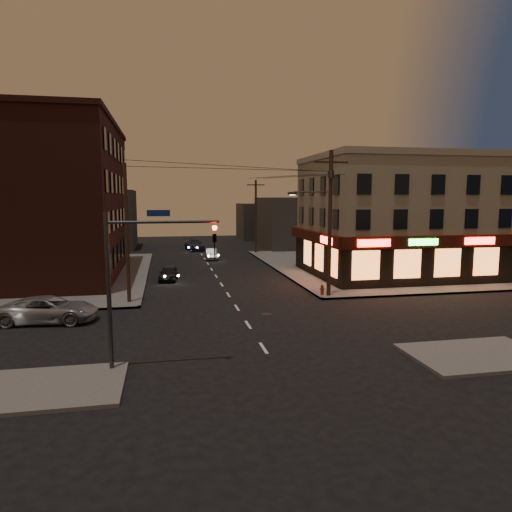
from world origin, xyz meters
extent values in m
plane|color=black|center=(0.00, 0.00, 0.00)|extent=(120.00, 120.00, 0.00)
cube|color=#514F4C|center=(18.00, 19.00, 0.07)|extent=(24.00, 28.00, 0.15)
cube|color=#514F4C|center=(-18.00, 19.00, 0.07)|extent=(24.00, 28.00, 0.15)
cube|color=gray|center=(16.00, 13.50, 5.15)|extent=(15.00, 12.00, 10.00)
cube|color=gray|center=(16.00, 13.50, 10.40)|extent=(15.20, 12.20, 0.50)
cube|color=black|center=(16.00, 7.55, 1.85)|extent=(15.12, 0.25, 3.40)
cube|color=black|center=(8.55, 13.50, 1.85)|extent=(0.25, 12.12, 3.40)
cube|color=#3D1109|center=(16.00, 7.25, 3.65)|extent=(15.60, 0.50, 0.90)
cube|color=#3D1109|center=(8.25, 13.50, 3.65)|extent=(0.50, 12.60, 0.90)
cube|color=#FF140C|center=(10.70, 6.98, 3.65)|extent=(2.60, 0.06, 0.55)
cube|color=#FF140C|center=(19.50, 6.98, 3.65)|extent=(2.60, 0.06, 0.55)
cube|color=#26FF3F|center=(14.70, 6.98, 3.65)|extent=(2.40, 0.06, 0.50)
cube|color=#FF140C|center=(7.98, 9.70, 3.65)|extent=(0.06, 2.60, 0.55)
cube|color=orange|center=(15.40, 7.40, 1.95)|extent=(12.40, 0.08, 2.20)
cube|color=orange|center=(8.40, 12.50, 1.95)|extent=(0.08, 8.40, 2.20)
cube|color=#431B15|center=(-14.50, 19.00, 6.65)|extent=(12.00, 20.00, 13.00)
cube|color=#3F3D3A|center=(14.00, 38.00, 3.50)|extent=(10.00, 12.00, 7.00)
cube|color=#3F3D3A|center=(-13.00, 42.00, 4.00)|extent=(9.00, 10.00, 8.00)
cube|color=#3F3D3A|center=(12.00, 52.00, 3.00)|extent=(8.00, 8.00, 6.00)
cylinder|color=#382619|center=(6.80, 5.80, 5.15)|extent=(0.28, 0.28, 10.00)
cube|color=#382619|center=(6.80, 5.80, 9.35)|extent=(2.40, 0.12, 0.12)
cylinder|color=#333538|center=(6.80, 5.80, 8.55)|extent=(0.44, 0.44, 0.50)
cylinder|color=#333538|center=(5.50, 5.80, 7.35)|extent=(2.60, 0.10, 0.10)
cube|color=#333538|center=(4.10, 5.80, 7.25)|extent=(0.60, 0.25, 0.18)
cube|color=#FFD88C|center=(4.10, 5.80, 7.15)|extent=(0.35, 0.15, 0.04)
cylinder|color=#382619|center=(6.80, 32.00, 4.65)|extent=(0.26, 0.26, 9.00)
cylinder|color=#382619|center=(-6.80, 6.50, 4.65)|extent=(0.24, 0.24, 9.00)
cylinder|color=#333538|center=(-6.60, -5.60, 3.20)|extent=(0.18, 0.18, 6.40)
cylinder|color=#333538|center=(-4.40, -5.60, 6.00)|extent=(4.40, 0.12, 0.12)
imported|color=black|center=(-2.40, -5.60, 5.50)|extent=(0.16, 0.20, 1.00)
sphere|color=#FF0C05|center=(-2.40, -5.72, 5.75)|extent=(0.20, 0.20, 0.20)
cube|color=navy|center=(-4.60, -5.60, 6.35)|extent=(0.90, 0.05, 0.25)
imported|color=gray|center=(-10.87, 2.72, 0.73)|extent=(5.51, 3.03, 1.46)
imported|color=black|center=(-4.17, 14.81, 0.61)|extent=(1.88, 3.74, 1.22)
imported|color=#615E5B|center=(0.73, 27.49, 0.61)|extent=(1.41, 3.77, 1.23)
imported|color=#1C2039|center=(-0.60, 36.99, 0.73)|extent=(2.72, 5.28, 1.47)
cylinder|color=#932D0D|center=(6.40, 6.00, 0.45)|extent=(0.25, 0.25, 0.61)
sphere|color=#932D0D|center=(6.40, 6.00, 0.79)|extent=(0.24, 0.24, 0.24)
cylinder|color=#932D0D|center=(6.40, 6.00, 0.58)|extent=(0.34, 0.16, 0.12)
cylinder|color=#932D0D|center=(6.40, 6.00, 0.58)|extent=(0.16, 0.34, 0.12)
camera|label=1|loc=(-4.35, -24.03, 6.95)|focal=32.00mm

